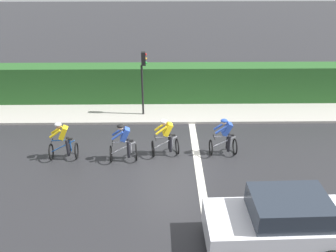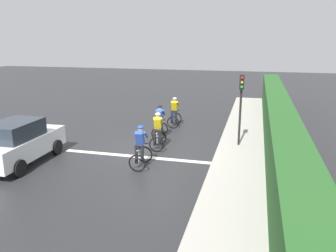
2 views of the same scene
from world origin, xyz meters
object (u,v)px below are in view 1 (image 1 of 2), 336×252
object	(u,v)px
cyclist_lead	(63,142)
cyclist_fourth	(225,138)
cyclist_second	(124,143)
car_white	(279,222)
traffic_light_near_crossing	(143,75)
cyclist_mid	(166,138)

from	to	relation	value
cyclist_lead	cyclist_fourth	xyz separation A→B (m)	(0.23, -6.55, 0.00)
cyclist_second	cyclist_lead	bearing A→B (deg)	86.20
car_white	traffic_light_near_crossing	size ratio (longest dim) A/B	1.24
cyclist_fourth	traffic_light_near_crossing	world-z (taller)	traffic_light_near_crossing
cyclist_second	cyclist_mid	bearing A→B (deg)	-76.95
cyclist_lead	car_white	size ratio (longest dim) A/B	0.40
traffic_light_near_crossing	car_white	bearing A→B (deg)	-153.00
cyclist_lead	cyclist_mid	world-z (taller)	same
cyclist_mid	traffic_light_near_crossing	bearing A→B (deg)	16.83
cyclist_lead	traffic_light_near_crossing	xyz separation A→B (m)	(3.78, -3.07, 1.43)
cyclist_lead	car_white	distance (m)	8.67
cyclist_lead	cyclist_second	xyz separation A→B (m)	(-0.16, -2.46, 0.00)
car_white	traffic_light_near_crossing	world-z (taller)	traffic_light_near_crossing
cyclist_lead	cyclist_fourth	bearing A→B (deg)	-88.00
cyclist_mid	traffic_light_near_crossing	world-z (taller)	traffic_light_near_crossing
cyclist_second	cyclist_mid	world-z (taller)	same
cyclist_lead	cyclist_fourth	distance (m)	6.56
cyclist_second	cyclist_fourth	distance (m)	4.11
traffic_light_near_crossing	cyclist_mid	bearing A→B (deg)	-163.17
cyclist_lead	car_white	bearing A→B (deg)	-122.09
cyclist_mid	cyclist_fourth	bearing A→B (deg)	-89.97
cyclist_fourth	car_white	size ratio (longest dim) A/B	0.40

